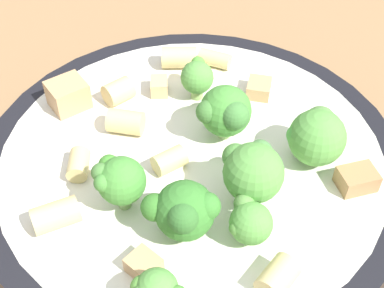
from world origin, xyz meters
TOP-DOWN VIEW (x-y plane):
  - ground_plane at (0.00, 0.00)m, footprint 2.00×2.00m
  - pasta_bowl at (0.00, 0.00)m, footprint 0.30×0.30m
  - broccoli_floret_0 at (0.00, -0.06)m, footprint 0.03×0.03m
  - broccoli_floret_1 at (0.04, 0.05)m, footprint 0.03×0.03m
  - broccoli_floret_3 at (0.00, 0.07)m, footprint 0.05×0.04m
  - broccoli_floret_4 at (-0.04, 0.07)m, footprint 0.03×0.03m
  - broccoli_floret_5 at (-0.02, -0.02)m, footprint 0.04×0.04m
  - broccoli_floret_6 at (-0.08, 0.00)m, footprint 0.04×0.04m
  - broccoli_floret_7 at (-0.04, 0.04)m, footprint 0.04×0.04m
  - rigatoni_0 at (-0.05, 0.10)m, footprint 0.03×0.03m
  - rigatoni_1 at (-0.01, -0.10)m, footprint 0.03×0.02m
  - rigatoni_2 at (0.01, 0.01)m, footprint 0.03×0.03m
  - rigatoni_3 at (0.08, 0.06)m, footprint 0.03×0.03m
  - rigatoni_4 at (0.02, -0.10)m, footprint 0.03×0.02m
  - rigatoni_5 at (0.06, -0.05)m, footprint 0.03×0.03m
  - rigatoni_6 at (0.07, 0.02)m, footprint 0.02×0.02m
  - rigatoni_7 at (0.05, -0.02)m, footprint 0.03×0.02m
  - chicken_chunk_0 at (-0.11, 0.02)m, footprint 0.03×0.03m
  - chicken_chunk_1 at (0.03, -0.07)m, footprint 0.02×0.02m
  - chicken_chunk_2 at (-0.05, -0.07)m, footprint 0.02×0.02m
  - chicken_chunk_3 at (0.02, 0.09)m, footprint 0.02×0.02m
  - chicken_chunk_4 at (0.10, -0.05)m, footprint 0.04×0.04m

SIDE VIEW (x-z plane):
  - ground_plane at x=0.00m, z-range 0.00..0.00m
  - pasta_bowl at x=0.00m, z-range 0.00..0.04m
  - chicken_chunk_3 at x=0.02m, z-range 0.03..0.04m
  - chicken_chunk_2 at x=-0.05m, z-range 0.03..0.04m
  - chicken_chunk_1 at x=0.03m, z-range 0.03..0.04m
  - rigatoni_1 at x=-0.01m, z-range 0.03..0.05m
  - chicken_chunk_0 at x=-0.11m, z-range 0.03..0.05m
  - rigatoni_6 at x=0.07m, z-range 0.03..0.05m
  - rigatoni_2 at x=0.01m, z-range 0.03..0.05m
  - rigatoni_0 at x=-0.05m, z-range 0.03..0.05m
  - rigatoni_3 at x=0.08m, z-range 0.03..0.05m
  - rigatoni_7 at x=0.05m, z-range 0.03..0.05m
  - rigatoni_4 at x=0.02m, z-range 0.03..0.05m
  - rigatoni_5 at x=0.06m, z-range 0.03..0.05m
  - chicken_chunk_4 at x=0.10m, z-range 0.03..0.05m
  - broccoli_floret_4 at x=-0.04m, z-range 0.03..0.06m
  - broccoli_floret_0 at x=0.00m, z-range 0.04..0.07m
  - broccoli_floret_6 at x=-0.08m, z-range 0.03..0.08m
  - broccoli_floret_3 at x=0.00m, z-range 0.04..0.08m
  - broccoli_floret_1 at x=0.04m, z-range 0.04..0.08m
  - broccoli_floret_5 at x=-0.02m, z-range 0.04..0.08m
  - broccoli_floret_7 at x=-0.04m, z-range 0.04..0.08m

